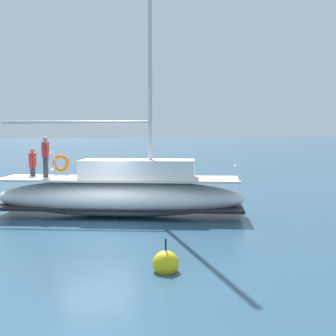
% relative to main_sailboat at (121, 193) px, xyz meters
% --- Properties ---
extents(ground_plane, '(400.00, 400.00, 0.00)m').
position_rel_main_sailboat_xyz_m(ground_plane, '(1.92, -1.28, -0.90)').
color(ground_plane, '#284C66').
extents(main_sailboat, '(6.21, 9.72, 12.20)m').
position_rel_main_sailboat_xyz_m(main_sailboat, '(0.00, 0.00, 0.00)').
color(main_sailboat, white).
rests_on(main_sailboat, ground).
extents(mooring_buoy, '(0.62, 0.62, 0.91)m').
position_rel_main_sailboat_xyz_m(mooring_buoy, '(7.43, -0.93, -0.72)').
color(mooring_buoy, yellow).
rests_on(mooring_buoy, ground).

